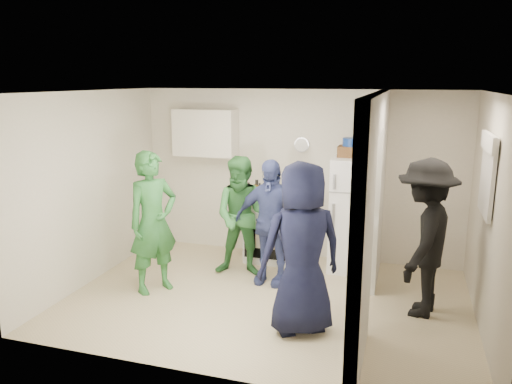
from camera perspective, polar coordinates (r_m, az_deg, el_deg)
floor at (r=6.26m, az=1.21°, el=-12.18°), size 4.80×4.80×0.00m
wall_back at (r=7.45m, az=4.82°, el=2.00°), size 4.80×0.00×4.80m
wall_front at (r=4.29m, az=-4.95°, el=-6.19°), size 4.80×0.00×4.80m
wall_left at (r=6.87m, az=-18.37°, el=0.45°), size 0.00×3.40×3.40m
wall_right at (r=5.70m, az=25.19°, el=-2.59°), size 0.00×3.40×3.40m
ceiling at (r=5.67m, az=1.33°, el=11.36°), size 4.80×4.80×0.00m
partition_pier_back at (r=6.71m, az=13.77°, el=0.46°), size 0.12×1.20×2.50m
partition_pier_front at (r=4.59m, az=12.06°, el=-5.17°), size 0.12×1.20×2.50m
partition_header at (r=5.48m, az=13.64°, el=8.86°), size 0.12×1.00×0.40m
stove at (r=7.41m, az=1.78°, el=-4.50°), size 0.74×0.61×0.88m
upper_cabinet at (r=7.61m, az=-5.81°, el=6.77°), size 0.95×0.34×0.70m
fridge at (r=7.07m, az=11.28°, el=-2.56°), size 0.66×0.64×1.60m
wicker_basket at (r=6.96m, az=10.81°, el=4.56°), size 0.35×0.25×0.15m
blue_bowl at (r=6.94m, az=10.86°, el=5.63°), size 0.24×0.24×0.11m
yellow_cup_stack_top at (r=6.77m, az=13.38°, el=4.65°), size 0.09×0.09×0.25m
wall_clock at (r=7.35m, az=5.24°, el=5.39°), size 0.22×0.02×0.22m
spice_shelf at (r=7.39m, az=4.76°, el=2.69°), size 0.35×0.08×0.03m
nook_window at (r=5.81m, az=25.11°, el=1.74°), size 0.03×0.70×0.80m
nook_window_frame at (r=5.81m, az=24.96°, el=1.75°), size 0.04×0.76×0.86m
nook_valance at (r=5.75m, az=25.05°, el=5.18°), size 0.04×0.82×0.18m
yellow_cup_stack_stove at (r=7.09m, az=0.40°, el=-0.57°), size 0.09×0.09×0.25m
red_cup at (r=7.04m, az=3.10°, el=-1.24°), size 0.09×0.09×0.12m
person_green_left at (r=6.35m, az=-11.67°, el=-3.42°), size 0.72×0.78×1.79m
person_green_center at (r=6.75m, az=-1.49°, el=-2.83°), size 0.88×0.74×1.64m
person_denim at (r=6.48m, az=1.60°, el=-3.46°), size 1.01×0.50×1.66m
person_navy at (r=5.23m, az=5.24°, el=-6.47°), size 1.07×0.97×1.84m
person_nook at (r=5.92m, az=18.72°, el=-5.01°), size 0.92×1.29×1.80m
bottle_a at (r=7.47m, az=-0.01°, el=0.30°), size 0.06×0.06×0.30m
bottle_b at (r=7.23m, az=0.42°, el=-0.11°), size 0.08×0.08×0.30m
bottle_c at (r=7.42m, az=1.63°, el=0.21°), size 0.06×0.06×0.30m
bottle_d at (r=7.20m, az=1.98°, el=-0.20°), size 0.08×0.08×0.29m
bottle_e at (r=7.40m, az=3.04°, el=0.30°), size 0.07×0.07×0.33m
bottle_f at (r=7.24m, az=3.29°, el=-0.32°), size 0.07×0.07×0.24m
bottle_g at (r=7.33m, az=4.14°, el=-0.19°), size 0.07×0.07×0.24m
bottle_h at (r=7.24m, az=-0.83°, el=-0.07°), size 0.07×0.07×0.30m
bottle_i at (r=7.34m, az=2.35°, el=0.17°), size 0.08×0.08×0.32m
bottle_j at (r=7.09m, az=3.98°, el=-0.51°), size 0.06×0.06×0.27m
bottle_k at (r=7.36m, az=0.16°, el=0.20°), size 0.07×0.07×0.32m
bottle_l at (r=7.09m, az=2.64°, el=-0.57°), size 0.06×0.06×0.25m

